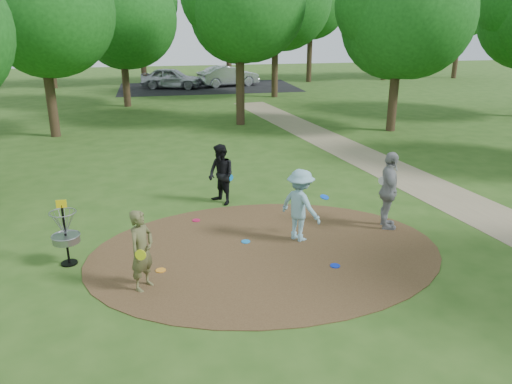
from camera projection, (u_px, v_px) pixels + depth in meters
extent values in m
plane|color=#2D5119|center=(266.00, 252.00, 11.86)|extent=(100.00, 100.00, 0.00)
cylinder|color=#47301C|center=(266.00, 251.00, 11.86)|extent=(8.40, 8.40, 0.02)
cube|color=#8C7A5B|center=(463.00, 203.00, 14.94)|extent=(7.55, 39.89, 0.01)
cube|color=black|center=(208.00, 87.00, 39.98)|extent=(14.00, 8.00, 0.01)
imported|color=brown|center=(142.00, 250.00, 9.99)|extent=(0.70, 0.74, 1.71)
cylinder|color=yellow|center=(141.00, 255.00, 9.70)|extent=(0.22, 0.11, 0.22)
imported|color=#82B3C3|center=(300.00, 205.00, 12.23)|extent=(1.21, 1.36, 1.83)
cylinder|color=blue|center=(324.00, 197.00, 12.35)|extent=(0.30, 0.30, 0.08)
imported|color=black|center=(221.00, 175.00, 14.67)|extent=(1.02, 1.10, 1.80)
cylinder|color=#0C7FD5|center=(230.00, 178.00, 14.75)|extent=(0.23, 0.09, 0.22)
imported|color=gray|center=(389.00, 191.00, 12.89)|extent=(0.84, 1.31, 2.07)
cylinder|color=silver|center=(383.00, 181.00, 12.77)|extent=(0.23, 0.12, 0.22)
cylinder|color=#1A84D7|center=(246.00, 241.00, 12.34)|extent=(0.22, 0.22, 0.02)
cylinder|color=#0B27C3|center=(335.00, 266.00, 11.14)|extent=(0.22, 0.22, 0.02)
cylinder|color=#B81243|center=(196.00, 220.00, 13.64)|extent=(0.22, 0.22, 0.02)
imported|color=#B1B2B9|center=(171.00, 78.00, 39.12)|extent=(5.09, 3.30, 1.61)
imported|color=#B0B4B8|center=(228.00, 76.00, 40.48)|extent=(5.22, 3.03, 1.63)
cylinder|color=orange|center=(161.00, 270.00, 10.94)|extent=(0.22, 0.22, 0.02)
cylinder|color=black|center=(66.00, 237.00, 11.06)|extent=(0.05, 0.05, 1.35)
cylinder|color=black|center=(69.00, 263.00, 11.28)|extent=(0.36, 0.36, 0.04)
cylinder|color=gray|center=(66.00, 239.00, 11.08)|extent=(0.60, 0.60, 0.16)
torus|color=gray|center=(66.00, 236.00, 11.06)|extent=(0.63, 0.63, 0.03)
torus|color=gray|center=(62.00, 212.00, 10.87)|extent=(0.58, 0.58, 0.02)
cube|color=yellow|center=(61.00, 204.00, 10.81)|extent=(0.22, 0.02, 0.18)
cylinder|color=#332316|center=(51.00, 96.00, 22.86)|extent=(0.44, 0.44, 3.80)
sphere|color=#154D14|center=(40.00, 15.00, 21.71)|extent=(5.69, 5.69, 5.69)
cylinder|color=#332316|center=(240.00, 84.00, 25.42)|extent=(0.44, 0.44, 4.18)
sphere|color=#154D14|center=(239.00, 9.00, 24.24)|extent=(5.50, 5.50, 5.50)
cylinder|color=#332316|center=(394.00, 94.00, 24.07)|extent=(0.44, 0.44, 3.61)
sphere|color=#154D14|center=(400.00, 20.00, 22.95)|extent=(5.73, 5.73, 5.73)
cylinder|color=#332316|center=(126.00, 79.00, 30.89)|extent=(0.44, 0.44, 3.42)
sphere|color=#154D14|center=(121.00, 22.00, 29.79)|extent=(5.86, 5.86, 5.86)
cylinder|color=#332316|center=(275.00, 65.00, 34.47)|extent=(0.44, 0.44, 4.37)
sphere|color=#154D14|center=(276.00, 4.00, 33.16)|extent=(6.52, 6.52, 6.52)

